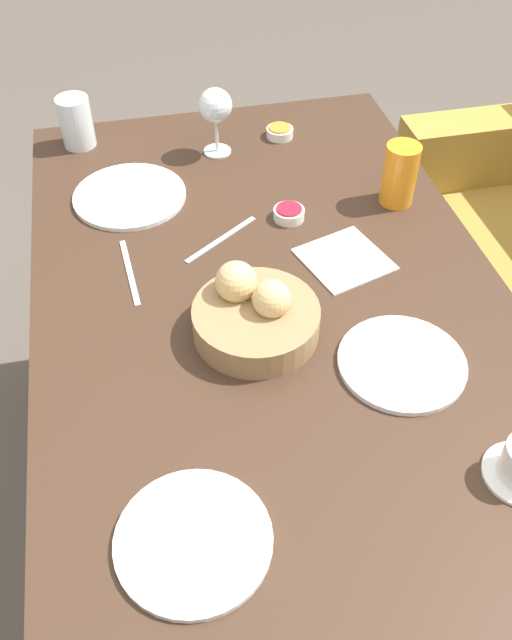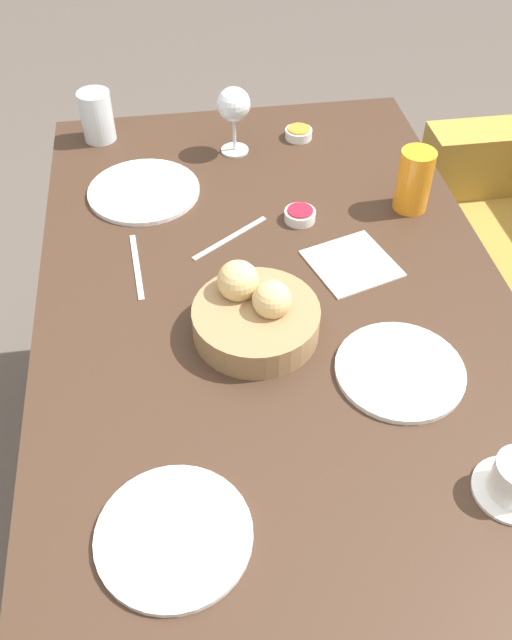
# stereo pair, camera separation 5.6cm
# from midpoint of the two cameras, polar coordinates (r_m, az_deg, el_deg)

# --- Properties ---
(ground_plane) EXTENTS (10.00, 10.00, 0.00)m
(ground_plane) POSITION_cam_midpoint_polar(r_m,az_deg,el_deg) (1.84, 2.27, -16.85)
(ground_plane) COLOR #564C44
(dining_table) EXTENTS (1.48, 0.86, 0.78)m
(dining_table) POSITION_cam_midpoint_polar(r_m,az_deg,el_deg) (1.28, 3.13, -2.55)
(dining_table) COLOR #3D281C
(dining_table) RESTS_ON ground_plane
(bread_basket) EXTENTS (0.22, 0.22, 0.11)m
(bread_basket) POSITION_cam_midpoint_polar(r_m,az_deg,el_deg) (1.15, 1.33, 0.43)
(bread_basket) COLOR #99754C
(bread_basket) RESTS_ON dining_table
(plate_near_left) EXTENTS (0.24, 0.24, 0.01)m
(plate_near_left) POSITION_cam_midpoint_polar(r_m,az_deg,el_deg) (1.50, -8.36, 10.68)
(plate_near_left) COLOR white
(plate_near_left) RESTS_ON dining_table
(plate_near_right) EXTENTS (0.21, 0.21, 0.01)m
(plate_near_right) POSITION_cam_midpoint_polar(r_m,az_deg,el_deg) (0.95, -5.18, -17.68)
(plate_near_right) COLOR white
(plate_near_right) RESTS_ON dining_table
(plate_far_center) EXTENTS (0.21, 0.21, 0.01)m
(plate_far_center) POSITION_cam_midpoint_polar(r_m,az_deg,el_deg) (1.14, 13.41, -4.19)
(plate_far_center) COLOR white
(plate_far_center) RESTS_ON dining_table
(juice_glass) EXTENTS (0.07, 0.07, 0.13)m
(juice_glass) POSITION_cam_midpoint_polar(r_m,az_deg,el_deg) (1.45, 14.28, 11.31)
(juice_glass) COLOR orange
(juice_glass) RESTS_ON dining_table
(water_tumbler) EXTENTS (0.08, 0.08, 0.12)m
(water_tumbler) POSITION_cam_midpoint_polar(r_m,az_deg,el_deg) (1.68, -12.30, 16.41)
(water_tumbler) COLOR silver
(water_tumbler) RESTS_ON dining_table
(wine_glass) EXTENTS (0.08, 0.08, 0.16)m
(wine_glass) POSITION_cam_midpoint_polar(r_m,az_deg,el_deg) (1.57, -0.83, 17.51)
(wine_glass) COLOR silver
(wine_glass) RESTS_ON dining_table
(jam_bowl_berry) EXTENTS (0.06, 0.06, 0.03)m
(jam_bowl_berry) POSITION_cam_midpoint_polar(r_m,az_deg,el_deg) (1.41, 4.88, 8.78)
(jam_bowl_berry) COLOR white
(jam_bowl_berry) RESTS_ON dining_table
(jam_bowl_honey) EXTENTS (0.06, 0.06, 0.03)m
(jam_bowl_honey) POSITION_cam_midpoint_polar(r_m,az_deg,el_deg) (1.68, 4.60, 15.39)
(jam_bowl_honey) COLOR white
(jam_bowl_honey) RESTS_ON dining_table
(fork_silver) EXTENTS (0.19, 0.02, 0.00)m
(fork_silver) POSITION_cam_midpoint_polar(r_m,az_deg,el_deg) (1.31, -8.80, 4.47)
(fork_silver) COLOR #B7B7BC
(fork_silver) RESTS_ON dining_table
(knife_silver) EXTENTS (0.12, 0.16, 0.00)m
(knife_silver) POSITION_cam_midpoint_polar(r_m,az_deg,el_deg) (1.36, -1.00, 6.91)
(knife_silver) COLOR #B7B7BC
(knife_silver) RESTS_ON dining_table
(napkin) EXTENTS (0.19, 0.19, 0.00)m
(napkin) POSITION_cam_midpoint_polar(r_m,az_deg,el_deg) (1.32, 9.28, 4.70)
(napkin) COLOR white
(napkin) RESTS_ON dining_table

